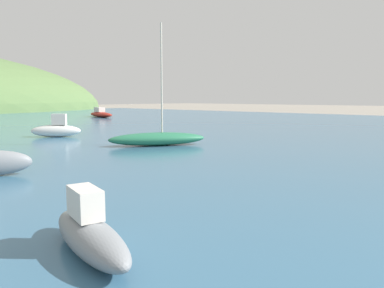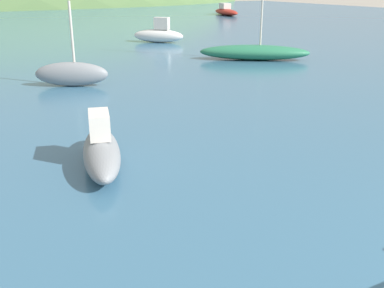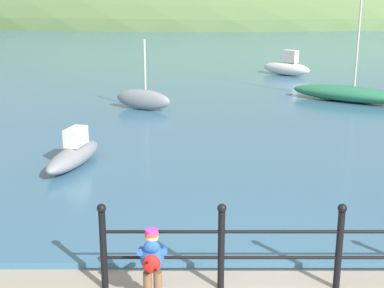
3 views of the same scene
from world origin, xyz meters
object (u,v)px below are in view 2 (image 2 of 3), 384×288
boat_blue_hull (254,52)px  boat_green_fishing (101,150)px  boat_far_right (226,11)px  boat_white_sailboat (72,74)px  boat_mid_harbor (159,34)px

boat_blue_hull → boat_green_fishing: boat_blue_hull is taller
boat_blue_hull → boat_far_right: size_ratio=0.99×
boat_blue_hull → boat_far_right: 24.77m
boat_white_sailboat → boat_green_fishing: bearing=-99.4°
boat_mid_harbor → boat_far_right: 20.09m
boat_mid_harbor → boat_white_sailboat: boat_white_sailboat is taller
boat_blue_hull → boat_far_right: boat_blue_hull is taller
boat_white_sailboat → boat_far_right: 30.02m
boat_mid_harbor → boat_green_fishing: size_ratio=0.99×
boat_mid_harbor → boat_green_fishing: boat_mid_harbor is taller
boat_white_sailboat → boat_far_right: boat_white_sailboat is taller
boat_far_right → boat_green_fishing: boat_far_right is taller
boat_white_sailboat → boat_far_right: (19.32, 22.98, -0.02)m
boat_white_sailboat → boat_green_fishing: size_ratio=0.99×
boat_far_right → boat_green_fishing: bearing=-125.0°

